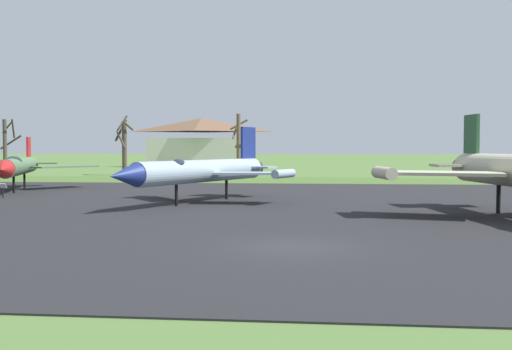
# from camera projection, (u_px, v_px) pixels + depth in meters

# --- Properties ---
(ground_plane) EXTENTS (600.00, 600.00, 0.00)m
(ground_plane) POSITION_uv_depth(u_px,v_px,m) (293.00, 248.00, 20.87)
(ground_plane) COLOR #4C6B33
(asphalt_apron) EXTENTS (84.21, 45.06, 0.05)m
(asphalt_apron) POSITION_uv_depth(u_px,v_px,m) (301.00, 208.00, 34.31)
(asphalt_apron) COLOR black
(asphalt_apron) RESTS_ON ground
(grass_verge_strip) EXTENTS (144.21, 12.00, 0.06)m
(grass_verge_strip) POSITION_uv_depth(u_px,v_px,m) (307.00, 180.00, 62.67)
(grass_verge_strip) COLOR #426228
(grass_verge_strip) RESTS_ON ground
(jet_fighter_rear_left) EXTENTS (10.59, 14.16, 4.98)m
(jet_fighter_rear_left) POSITION_uv_depth(u_px,v_px,m) (200.00, 171.00, 37.11)
(jet_fighter_rear_left) COLOR #8EA3B2
(jet_fighter_rear_left) RESTS_ON ground
(jet_fighter_rear_right) EXTENTS (11.73, 13.96, 4.46)m
(jet_fighter_rear_right) POSITION_uv_depth(u_px,v_px,m) (19.00, 166.00, 47.54)
(jet_fighter_rear_right) COLOR #4C6B47
(jet_fighter_rear_right) RESTS_ON ground
(info_placard_rear_right) EXTENTS (0.49, 0.34, 1.07)m
(info_placard_rear_right) POSITION_uv_depth(u_px,v_px,m) (3.00, 189.00, 40.61)
(info_placard_rear_right) COLOR black
(info_placard_rear_right) RESTS_ON ground
(bare_tree_far_left) EXTENTS (2.86, 2.19, 7.01)m
(bare_tree_far_left) POSITION_uv_depth(u_px,v_px,m) (6.00, 145.00, 72.16)
(bare_tree_far_left) COLOR #42382D
(bare_tree_far_left) RESTS_ON ground
(bare_tree_left_of_center) EXTENTS (2.50, 2.48, 7.64)m
(bare_tree_left_of_center) POSITION_uv_depth(u_px,v_px,m) (124.00, 145.00, 74.86)
(bare_tree_left_of_center) COLOR #42382D
(bare_tree_left_of_center) RESTS_ON ground
(bare_tree_center) EXTENTS (2.65, 2.69, 7.55)m
(bare_tree_center) POSITION_uv_depth(u_px,v_px,m) (239.00, 143.00, 70.98)
(bare_tree_center) COLOR brown
(bare_tree_center) RESTS_ON ground
(visitor_building) EXTENTS (18.75, 9.97, 8.75)m
(visitor_building) POSITION_uv_depth(u_px,v_px,m) (201.00, 143.00, 105.91)
(visitor_building) COLOR beige
(visitor_building) RESTS_ON ground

